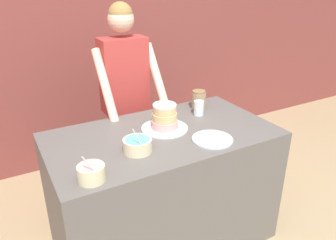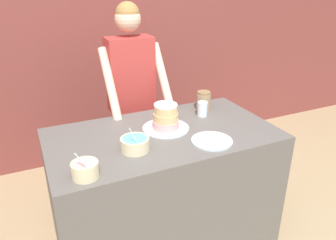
# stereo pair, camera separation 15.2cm
# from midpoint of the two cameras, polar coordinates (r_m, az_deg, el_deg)

# --- Properties ---
(wall_back) EXTENTS (10.00, 0.05, 2.60)m
(wall_back) POSITION_cam_midpoint_polar(r_m,az_deg,el_deg) (3.49, -14.46, 13.25)
(wall_back) COLOR brown
(wall_back) RESTS_ON ground_plane
(counter) EXTENTS (1.56, 0.86, 0.91)m
(counter) POSITION_cam_midpoint_polar(r_m,az_deg,el_deg) (2.47, -2.66, -11.84)
(counter) COLOR #5B5651
(counter) RESTS_ON ground_plane
(person_baker) EXTENTS (0.51, 0.47, 1.72)m
(person_baker) POSITION_cam_midpoint_polar(r_m,az_deg,el_deg) (2.78, -9.06, 5.85)
(person_baker) COLOR #2D2D38
(person_baker) RESTS_ON ground_plane
(cake) EXTENTS (0.33, 0.33, 0.18)m
(cake) POSITION_cam_midpoint_polar(r_m,az_deg,el_deg) (2.27, -2.51, 0.19)
(cake) COLOR silver
(cake) RESTS_ON counter
(frosting_bowl_blue) EXTENTS (0.18, 0.18, 0.18)m
(frosting_bowl_blue) POSITION_cam_midpoint_polar(r_m,az_deg,el_deg) (2.01, -7.51, -4.34)
(frosting_bowl_blue) COLOR beige
(frosting_bowl_blue) RESTS_ON counter
(frosting_bowl_pink) EXTENTS (0.15, 0.15, 0.18)m
(frosting_bowl_pink) POSITION_cam_midpoint_polar(r_m,az_deg,el_deg) (1.78, -15.63, -8.85)
(frosting_bowl_pink) COLOR beige
(frosting_bowl_pink) RESTS_ON counter
(drinking_glass) EXTENTS (0.08, 0.08, 0.11)m
(drinking_glass) POSITION_cam_midpoint_polar(r_m,az_deg,el_deg) (2.51, 3.66, 2.07)
(drinking_glass) COLOR silver
(drinking_glass) RESTS_ON counter
(ceramic_plate) EXTENTS (0.27, 0.27, 0.01)m
(ceramic_plate) POSITION_cam_midpoint_polar(r_m,az_deg,el_deg) (2.15, 5.74, -3.39)
(ceramic_plate) COLOR silver
(ceramic_plate) RESTS_ON counter
(stoneware_jar) EXTENTS (0.11, 0.11, 0.15)m
(stoneware_jar) POSITION_cam_midpoint_polar(r_m,az_deg,el_deg) (2.64, 3.73, 3.51)
(stoneware_jar) COLOR #9E7F5B
(stoneware_jar) RESTS_ON counter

